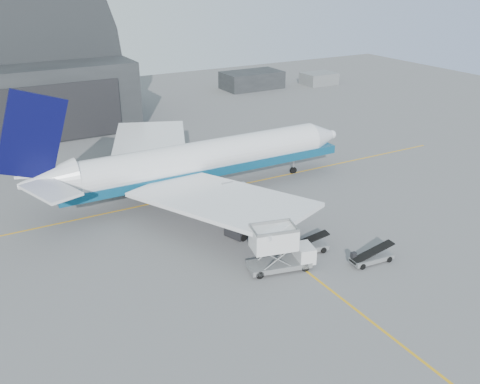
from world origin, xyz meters
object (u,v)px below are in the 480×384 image
pushback_tug (246,226)px  belt_loader_b (304,247)px  catering_truck (279,249)px  belt_loader_a (371,257)px  airliner (193,162)px

pushback_tug → belt_loader_b: (3.00, -6.83, -0.15)m
catering_truck → pushback_tug: (1.15, 8.31, -1.50)m
pushback_tug → belt_loader_a: 14.00m
pushback_tug → belt_loader_a: bearing=-76.1°
catering_truck → belt_loader_a: bearing=-8.7°
airliner → belt_loader_b: bearing=-80.1°
catering_truck → belt_loader_b: (4.15, 1.49, -1.64)m
airliner → pushback_tug: 13.10m
catering_truck → belt_loader_a: size_ratio=1.41×
pushback_tug → belt_loader_a: (7.60, -11.75, -0.18)m
airliner → catering_truck: (-0.76, -20.86, -2.22)m
catering_truck → airliner: bearing=100.7°
catering_truck → belt_loader_b: 4.71m
pushback_tug → belt_loader_b: bearing=-85.2°
airliner → catering_truck: size_ratio=6.67×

